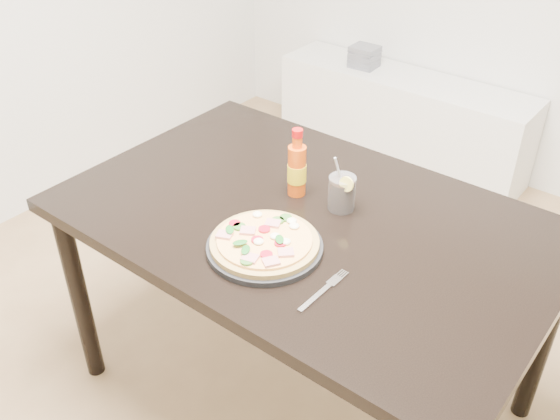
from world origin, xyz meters
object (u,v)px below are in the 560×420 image
Objects in this scene: pizza at (265,241)px; fork at (325,289)px; hot_sauce_bottle at (297,169)px; media_console at (401,120)px; cola_cup at (342,194)px; plate at (265,247)px; dining_table at (305,238)px.

pizza is 0.22m from fork.
hot_sauce_bottle is at bearing 137.40° from fork.
media_console is at bearing 113.88° from fork.
cola_cup reaches higher than media_console.
plate is at bearing -69.74° from hot_sauce_bottle.
cola_cup is (0.05, 0.29, 0.02)m from pizza.
plate is 1.45× the size of hot_sauce_bottle.
pizza reaches higher than plate.
hot_sauce_bottle is at bearing 110.26° from plate.
pizza is 0.30m from hot_sauce_bottle.
fork is at bearing -8.94° from pizza.
plate is 0.30m from cola_cup.
hot_sauce_bottle is at bearing 110.22° from pizza.
hot_sauce_bottle reaches higher than media_console.
pizza is 1.35× the size of hot_sauce_bottle.
cola_cup reaches higher than fork.
cola_cup is at bearing -68.59° from media_console.
plate is at bearing -86.93° from dining_table.
dining_table is 0.22m from plate.
hot_sauce_bottle is (-0.10, 0.27, 0.06)m from pizza.
media_console is (-0.56, 1.66, -0.42)m from dining_table.
media_console is at bearing 106.95° from pizza.
hot_sauce_bottle is 0.45m from fork.
dining_table is 7.43× the size of fork.
hot_sauce_bottle is at bearing 140.63° from dining_table.
pizza is at bearing 132.94° from plate.
hot_sauce_bottle is 0.15× the size of media_console.
fork is at bearing -45.63° from dining_table.
hot_sauce_bottle reaches higher than pizza.
hot_sauce_bottle reaches higher than fork.
media_console is (-0.78, 1.89, -0.50)m from fork.
plate is at bearing 172.53° from fork.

